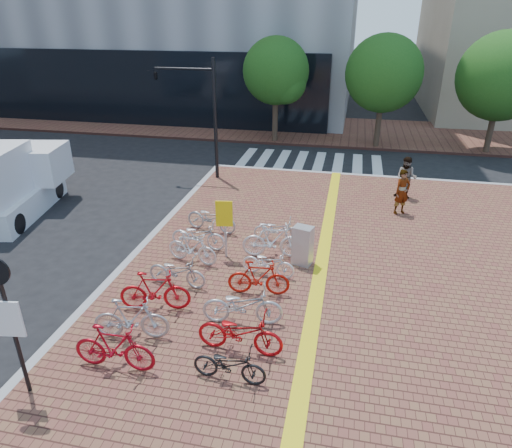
% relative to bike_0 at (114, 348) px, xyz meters
% --- Properties ---
extents(ground, '(120.00, 120.00, 0.00)m').
position_rel_bike_0_xyz_m(ground, '(2.05, 2.52, -0.70)').
color(ground, black).
rests_on(ground, ground).
extents(kerb_north, '(14.00, 0.25, 0.15)m').
position_rel_bike_0_xyz_m(kerb_north, '(5.05, 14.52, -0.63)').
color(kerb_north, gray).
rests_on(kerb_north, ground).
extents(far_sidewalk, '(70.00, 8.00, 0.15)m').
position_rel_bike_0_xyz_m(far_sidewalk, '(2.05, 23.52, -0.63)').
color(far_sidewalk, brown).
rests_on(far_sidewalk, ground).
extents(crosswalk, '(7.50, 4.00, 0.01)m').
position_rel_bike_0_xyz_m(crosswalk, '(2.55, 16.52, -0.70)').
color(crosswalk, silver).
rests_on(crosswalk, ground).
extents(street_trees, '(16.20, 4.60, 6.35)m').
position_rel_bike_0_xyz_m(street_trees, '(7.09, 19.98, 3.39)').
color(street_trees, '#38281E').
rests_on(street_trees, far_sidewalk).
extents(bike_0, '(1.86, 0.57, 1.11)m').
position_rel_bike_0_xyz_m(bike_0, '(0.00, 0.00, 0.00)').
color(bike_0, '#A40B1A').
rests_on(bike_0, sidewalk).
extents(bike_1, '(1.87, 0.82, 1.09)m').
position_rel_bike_0_xyz_m(bike_1, '(-0.10, 1.03, -0.01)').
color(bike_1, '#A8A8AC').
rests_on(bike_1, sidewalk).
extents(bike_2, '(1.92, 0.87, 1.11)m').
position_rel_bike_0_xyz_m(bike_2, '(-0.02, 2.23, 0.00)').
color(bike_2, '#B80D14').
rests_on(bike_2, sidewalk).
extents(bike_3, '(1.77, 0.74, 0.91)m').
position_rel_bike_0_xyz_m(bike_3, '(0.11, 3.45, -0.10)').
color(bike_3, '#A3A3A7').
rests_on(bike_3, sidewalk).
extents(bike_4, '(1.75, 0.80, 1.02)m').
position_rel_bike_0_xyz_m(bike_4, '(0.10, 4.79, -0.05)').
color(bike_4, silver).
rests_on(bike_4, sidewalk).
extents(bike_5, '(1.84, 0.68, 0.96)m').
position_rel_bike_0_xyz_m(bike_5, '(-0.02, 5.72, -0.08)').
color(bike_5, silver).
rests_on(bike_5, sidewalk).
extents(bike_6, '(2.00, 1.02, 1.00)m').
position_rel_bike_0_xyz_m(bike_6, '(0.01, 7.09, -0.05)').
color(bike_6, '#A4A4A8').
rests_on(bike_6, sidewalk).
extents(bike_7, '(1.61, 0.62, 0.84)m').
position_rel_bike_0_xyz_m(bike_7, '(2.53, 0.17, -0.14)').
color(bike_7, black).
rests_on(bike_7, sidewalk).
extents(bike_8, '(2.02, 0.77, 1.05)m').
position_rel_bike_0_xyz_m(bike_8, '(2.53, 1.11, -0.03)').
color(bike_8, '#B00C11').
rests_on(bike_8, sidewalk).
extents(bike_9, '(2.09, 0.99, 1.05)m').
position_rel_bike_0_xyz_m(bike_9, '(2.33, 2.15, -0.03)').
color(bike_9, '#B2B2B7').
rests_on(bike_9, sidewalk).
extents(bike_10, '(1.75, 0.67, 1.03)m').
position_rel_bike_0_xyz_m(bike_10, '(2.46, 3.50, -0.04)').
color(bike_10, '#B0160C').
rests_on(bike_10, sidewalk).
extents(bike_11, '(1.66, 0.75, 0.84)m').
position_rel_bike_0_xyz_m(bike_11, '(2.54, 4.53, -0.13)').
color(bike_11, white).
rests_on(bike_11, sidewalk).
extents(bike_12, '(1.99, 0.80, 1.16)m').
position_rel_bike_0_xyz_m(bike_12, '(2.47, 5.66, 0.03)').
color(bike_12, white).
rests_on(bike_12, sidewalk).
extents(bike_13, '(1.63, 0.65, 0.84)m').
position_rel_bike_0_xyz_m(bike_13, '(2.42, 6.80, -0.13)').
color(bike_13, silver).
rests_on(bike_13, sidewalk).
extents(pedestrian_a, '(0.76, 0.70, 1.75)m').
position_rel_bike_0_xyz_m(pedestrian_a, '(6.69, 10.12, 0.32)').
color(pedestrian_a, gray).
rests_on(pedestrian_a, sidewalk).
extents(pedestrian_b, '(1.01, 0.88, 1.75)m').
position_rel_bike_0_xyz_m(pedestrian_b, '(6.98, 11.86, 0.32)').
color(pedestrian_b, '#454858').
rests_on(pedestrian_b, sidewalk).
extents(utility_box, '(0.67, 0.56, 1.25)m').
position_rel_bike_0_xyz_m(utility_box, '(3.44, 5.42, 0.07)').
color(utility_box, '#B6B7BB').
rests_on(utility_box, sidewalk).
extents(yellow_sign, '(0.52, 0.16, 1.93)m').
position_rel_bike_0_xyz_m(yellow_sign, '(1.01, 5.34, 0.78)').
color(yellow_sign, '#B7B7BC').
rests_on(yellow_sign, sidewalk).
extents(notice_sign, '(0.59, 0.18, 3.20)m').
position_rel_bike_0_xyz_m(notice_sign, '(-1.45, -1.02, 1.46)').
color(notice_sign, black).
rests_on(notice_sign, sidewalk).
extents(traffic_light_pole, '(2.88, 1.11, 5.36)m').
position_rel_bike_0_xyz_m(traffic_light_pole, '(-2.69, 12.75, 3.15)').
color(traffic_light_pole, black).
rests_on(traffic_light_pole, sidewalk).
extents(box_truck, '(2.99, 5.17, 2.81)m').
position_rel_bike_0_xyz_m(box_truck, '(-8.05, 7.16, 0.62)').
color(box_truck, silver).
rests_on(box_truck, ground).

